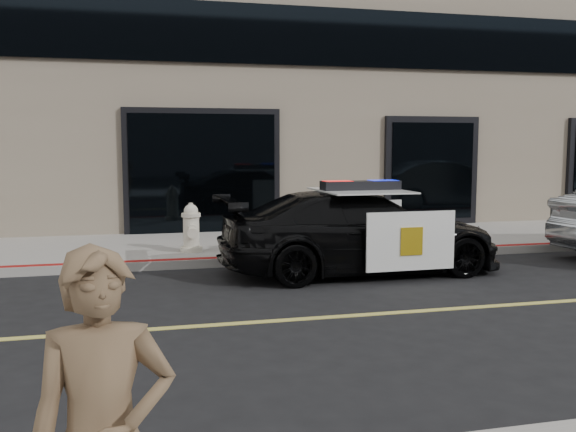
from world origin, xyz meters
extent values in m
plane|color=black|center=(0.00, 0.00, 0.00)|extent=(120.00, 120.00, 0.00)
cube|color=gray|center=(0.00, 5.25, 0.07)|extent=(60.00, 3.50, 0.15)
imported|color=black|center=(1.03, 2.49, 0.67)|extent=(2.00, 4.66, 1.34)
cube|color=white|center=(1.49, 1.53, 0.65)|extent=(1.43, 0.05, 0.89)
cube|color=white|center=(1.47, 3.45, 0.65)|extent=(1.43, 0.05, 0.89)
cube|color=white|center=(1.03, 2.49, 1.35)|extent=(1.36, 1.62, 0.02)
cube|color=gold|center=(1.49, 1.50, 0.65)|extent=(0.36, 0.02, 0.42)
cube|color=black|center=(1.03, 2.49, 1.43)|extent=(1.29, 0.35, 0.16)
cube|color=red|center=(0.64, 2.48, 1.44)|extent=(0.45, 0.30, 0.15)
cube|color=#0C19CC|center=(1.42, 2.49, 1.44)|extent=(0.45, 0.30, 0.15)
cylinder|color=beige|center=(-1.52, 4.33, 0.19)|extent=(0.40, 0.40, 0.09)
cylinder|color=beige|center=(-1.52, 4.33, 0.52)|extent=(0.29, 0.29, 0.56)
cylinder|color=beige|center=(-1.52, 4.33, 0.82)|extent=(0.35, 0.35, 0.07)
sphere|color=beige|center=(-1.52, 4.33, 0.89)|extent=(0.26, 0.26, 0.26)
cylinder|color=beige|center=(-1.52, 4.33, 1.00)|extent=(0.08, 0.08, 0.08)
cylinder|color=beige|center=(-1.52, 4.52, 0.60)|extent=(0.15, 0.13, 0.15)
cylinder|color=beige|center=(-1.52, 4.14, 0.60)|extent=(0.15, 0.13, 0.15)
cylinder|color=beige|center=(-1.52, 4.11, 0.52)|extent=(0.19, 0.16, 0.19)
camera|label=1|loc=(-2.59, -7.25, 2.10)|focal=40.00mm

